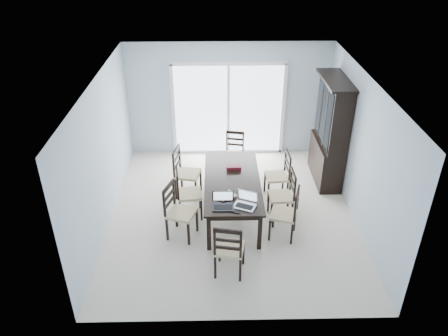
{
  "coord_description": "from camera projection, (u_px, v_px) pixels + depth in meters",
  "views": [
    {
      "loc": [
        -0.29,
        -6.68,
        4.89
      ],
      "look_at": [
        -0.15,
        0.0,
        1.0
      ],
      "focal_mm": 35.0,
      "sensor_mm": 36.0,
      "label": 1
    }
  ],
  "objects": [
    {
      "name": "chair_left_near",
      "position": [
        176.0,
        205.0,
        7.4
      ],
      "size": [
        0.57,
        0.56,
        1.17
      ],
      "rotation": [
        0.0,
        0.0,
        -1.91
      ],
      "color": "black",
      "rests_on": "floor"
    },
    {
      "name": "book_stack",
      "position": [
        226.0,
        196.0,
        7.36
      ],
      "size": [
        0.37,
        0.34,
        0.05
      ],
      "rotation": [
        0.0,
        0.0,
        0.43
      ],
      "color": "maroon",
      "rests_on": "dining_table"
    },
    {
      "name": "chair_right_far",
      "position": [
        282.0,
        170.0,
        8.48
      ],
      "size": [
        0.46,
        0.45,
        1.1
      ],
      "rotation": [
        0.0,
        0.0,
        1.66
      ],
      "color": "black",
      "rests_on": "floor"
    },
    {
      "name": "chair_left_mid",
      "position": [
        184.0,
        188.0,
        7.9
      ],
      "size": [
        0.48,
        0.47,
        1.14
      ],
      "rotation": [
        0.0,
        0.0,
        -1.47
      ],
      "color": "black",
      "rests_on": "floor"
    },
    {
      "name": "laptop_silver",
      "position": [
        245.0,
        204.0,
        7.11
      ],
      "size": [
        0.42,
        0.37,
        0.24
      ],
      "rotation": [
        0.0,
        0.0,
        -0.42
      ],
      "color": "#B9B9BB",
      "rests_on": "dining_table"
    },
    {
      "name": "laptop_dark",
      "position": [
        223.0,
        205.0,
        7.09
      ],
      "size": [
        0.36,
        0.25,
        0.24
      ],
      "rotation": [
        0.0,
        0.0,
        -0.0
      ],
      "color": "black",
      "rests_on": "dining_table"
    },
    {
      "name": "wall_left",
      "position": [
        103.0,
        154.0,
        7.54
      ],
      "size": [
        0.02,
        5.0,
        2.6
      ],
      "primitive_type": "cube",
      "color": "#ABBCCC",
      "rests_on": "floor"
    },
    {
      "name": "floor",
      "position": [
        232.0,
        214.0,
        8.24
      ],
      "size": [
        5.0,
        5.0,
        0.0
      ],
      "primitive_type": "plane",
      "color": "silver",
      "rests_on": "ground"
    },
    {
      "name": "sliding_door",
      "position": [
        228.0,
        109.0,
        9.83
      ],
      "size": [
        2.52,
        0.05,
        2.18
      ],
      "color": "silver",
      "rests_on": "floor"
    },
    {
      "name": "chair_left_far",
      "position": [
        183.0,
        167.0,
        8.51
      ],
      "size": [
        0.54,
        0.53,
        1.18
      ],
      "rotation": [
        0.0,
        0.0,
        -1.78
      ],
      "color": "black",
      "rests_on": "floor"
    },
    {
      "name": "railing",
      "position": [
        226.0,
        99.0,
        11.85
      ],
      "size": [
        4.5,
        0.06,
        1.1
      ],
      "primitive_type": "cube",
      "color": "#99999E",
      "rests_on": "balcony"
    },
    {
      "name": "chair_end_near",
      "position": [
        229.0,
        245.0,
        6.53
      ],
      "size": [
        0.5,
        0.51,
        1.14
      ],
      "rotation": [
        0.0,
        0.0,
        -0.18
      ],
      "color": "black",
      "rests_on": "floor"
    },
    {
      "name": "wall_right",
      "position": [
        361.0,
        152.0,
        7.62
      ],
      "size": [
        0.02,
        5.0,
        2.6
      ],
      "primitive_type": "cube",
      "color": "#ABBCCC",
      "rests_on": "floor"
    },
    {
      "name": "dining_table",
      "position": [
        232.0,
        183.0,
        7.9
      ],
      "size": [
        1.0,
        2.2,
        0.75
      ],
      "color": "black",
      "rests_on": "floor"
    },
    {
      "name": "ceiling",
      "position": [
        233.0,
        81.0,
        6.93
      ],
      "size": [
        5.0,
        5.0,
        0.0
      ],
      "primitive_type": "plane",
      "rotation": [
        3.14,
        0.0,
        0.0
      ],
      "color": "white",
      "rests_on": "back_wall"
    },
    {
      "name": "chair_right_mid",
      "position": [
        286.0,
        190.0,
        7.87
      ],
      "size": [
        0.44,
        0.43,
        1.1
      ],
      "rotation": [
        0.0,
        0.0,
        1.61
      ],
      "color": "black",
      "rests_on": "floor"
    },
    {
      "name": "balcony",
      "position": [
        227.0,
        135.0,
        11.29
      ],
      "size": [
        4.5,
        2.0,
        0.1
      ],
      "primitive_type": "cube",
      "color": "gray",
      "rests_on": "ground"
    },
    {
      "name": "back_wall",
      "position": [
        228.0,
        100.0,
        9.74
      ],
      "size": [
        4.5,
        0.02,
        2.6
      ],
      "primitive_type": "cube",
      "color": "#ABBCCC",
      "rests_on": "floor"
    },
    {
      "name": "game_box",
      "position": [
        234.0,
        167.0,
        8.18
      ],
      "size": [
        0.28,
        0.15,
        0.07
      ],
      "primitive_type": "cube",
      "rotation": [
        0.0,
        0.0,
        0.03
      ],
      "color": "#531020",
      "rests_on": "dining_table"
    },
    {
      "name": "china_hutch",
      "position": [
        330.0,
        133.0,
        8.82
      ],
      "size": [
        0.5,
        1.38,
        2.2
      ],
      "color": "black",
      "rests_on": "floor"
    },
    {
      "name": "chair_end_far",
      "position": [
        234.0,
        148.0,
        9.35
      ],
      "size": [
        0.47,
        0.48,
        1.05
      ],
      "rotation": [
        0.0,
        0.0,
        2.94
      ],
      "color": "black",
      "rests_on": "floor"
    },
    {
      "name": "chair_right_near",
      "position": [
        289.0,
        209.0,
        7.36
      ],
      "size": [
        0.53,
        0.53,
        1.12
      ],
      "rotation": [
        0.0,
        0.0,
        1.28
      ],
      "color": "black",
      "rests_on": "floor"
    },
    {
      "name": "cell_phone",
      "position": [
        236.0,
        212.0,
        6.99
      ],
      "size": [
        0.14,
        0.1,
        0.01
      ],
      "primitive_type": "cube",
      "rotation": [
        0.0,
        0.0,
        -0.36
      ],
      "color": "black",
      "rests_on": "dining_table"
    },
    {
      "name": "hot_tub",
      "position": [
        212.0,
        113.0,
        11.17
      ],
      "size": [
        2.09,
        1.92,
        0.96
      ],
      "rotation": [
        0.0,
        0.0,
        -0.16
      ],
      "color": "maroon",
      "rests_on": "balcony"
    }
  ]
}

